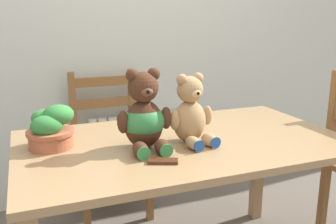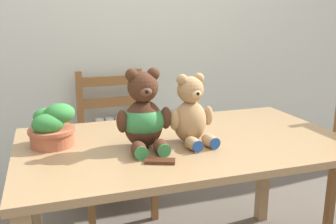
% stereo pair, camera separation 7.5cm
% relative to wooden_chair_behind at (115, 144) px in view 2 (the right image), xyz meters
% --- Properties ---
extents(wall_back, '(8.00, 0.04, 2.60)m').
position_rel_wooden_chair_behind_xyz_m(wall_back, '(0.17, 0.24, 0.85)').
color(wall_back, silver).
rests_on(wall_back, ground_plane).
extents(radiator, '(0.82, 0.10, 0.58)m').
position_rel_wooden_chair_behind_xyz_m(radiator, '(0.31, 0.17, -0.19)').
color(radiator, white).
rests_on(radiator, ground_plane).
extents(dining_table, '(1.43, 0.84, 0.72)m').
position_rel_wooden_chair_behind_xyz_m(dining_table, '(0.17, -0.81, 0.18)').
color(dining_table, '#9E7A51').
rests_on(dining_table, ground_plane).
extents(wooden_chair_behind, '(0.43, 0.40, 0.91)m').
position_rel_wooden_chair_behind_xyz_m(wooden_chair_behind, '(0.00, 0.00, 0.00)').
color(wooden_chair_behind, brown).
rests_on(wooden_chair_behind, ground_plane).
extents(teddy_bear_left, '(0.23, 0.24, 0.33)m').
position_rel_wooden_chair_behind_xyz_m(teddy_bear_left, '(-0.03, -0.85, 0.40)').
color(teddy_bear_left, '#472819').
rests_on(teddy_bear_left, dining_table).
extents(teddy_bear_right, '(0.21, 0.22, 0.30)m').
position_rel_wooden_chair_behind_xyz_m(teddy_bear_right, '(0.18, -0.85, 0.40)').
color(teddy_bear_right, tan).
rests_on(teddy_bear_right, dining_table).
extents(potted_plant, '(0.20, 0.19, 0.18)m').
position_rel_wooden_chair_behind_xyz_m(potted_plant, '(-0.38, -0.70, 0.35)').
color(potted_plant, '#B25B3D').
rests_on(potted_plant, dining_table).
extents(chocolate_bar, '(0.12, 0.08, 0.01)m').
position_rel_wooden_chair_behind_xyz_m(chocolate_bar, '(-0.01, -1.03, 0.27)').
color(chocolate_bar, '#472314').
rests_on(chocolate_bar, dining_table).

